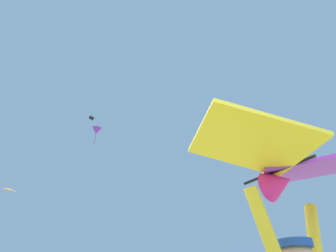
# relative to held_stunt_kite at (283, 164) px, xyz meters

# --- Properties ---
(held_stunt_kite) EXTENTS (1.73, 0.98, 0.39)m
(held_stunt_kite) POSITION_rel_held_stunt_kite_xyz_m (0.00, 0.00, 0.00)
(held_stunt_kite) COLOR black
(distant_kite_black_mid_right) EXTENTS (0.74, 0.75, 0.23)m
(distant_kite_black_mid_right) POSITION_rel_held_stunt_kite_xyz_m (3.03, 24.31, 16.47)
(distant_kite_black_mid_right) COLOR black
(distant_kite_purple_high_left) EXTENTS (1.73, 1.84, 2.83)m
(distant_kite_purple_high_left) POSITION_rel_held_stunt_kite_xyz_m (5.23, 30.97, 19.13)
(distant_kite_purple_high_left) COLOR purple
(distant_kite_orange_low_left) EXTENTS (0.75, 0.73, 0.26)m
(distant_kite_orange_low_left) POSITION_rel_held_stunt_kite_xyz_m (-2.11, 11.40, 3.08)
(distant_kite_orange_low_left) COLOR orange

